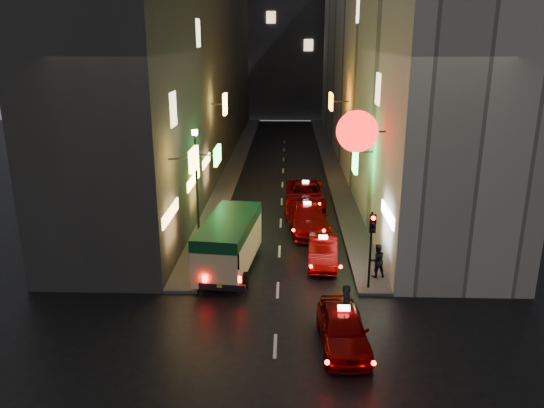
# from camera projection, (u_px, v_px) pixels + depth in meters

# --- Properties ---
(building_left) EXTENTS (7.43, 52.00, 18.00)m
(building_left) POSITION_uv_depth(u_px,v_px,m) (191.00, 60.00, 45.38)
(building_left) COLOR #363431
(building_left) RESTS_ON ground
(building_right) EXTENTS (8.33, 52.00, 18.00)m
(building_right) POSITION_uv_depth(u_px,v_px,m) (378.00, 60.00, 44.91)
(building_right) COLOR beige
(building_right) RESTS_ON ground
(building_far) EXTENTS (30.00, 10.00, 22.00)m
(building_far) POSITION_uv_depth(u_px,v_px,m) (286.00, 37.00, 75.12)
(building_far) COLOR #37363C
(building_far) RESTS_ON ground
(sidewalk_left) EXTENTS (1.50, 52.00, 0.15)m
(sidewalk_left) POSITION_uv_depth(u_px,v_px,m) (237.00, 162.00, 47.91)
(sidewalk_left) COLOR #4B4846
(sidewalk_left) RESTS_ON ground
(sidewalk_right) EXTENTS (1.50, 52.00, 0.15)m
(sidewalk_right) POSITION_uv_depth(u_px,v_px,m) (331.00, 162.00, 47.66)
(sidewalk_right) COLOR #4B4846
(sidewalk_right) RESTS_ON ground
(minibus) EXTENTS (2.79, 6.21, 2.58)m
(minibus) POSITION_uv_depth(u_px,v_px,m) (229.00, 238.00, 25.05)
(minibus) COLOR beige
(minibus) RESTS_ON ground
(taxi_near) EXTENTS (2.37, 5.29, 1.82)m
(taxi_near) POSITION_uv_depth(u_px,v_px,m) (343.00, 325.00, 18.96)
(taxi_near) COLOR #760101
(taxi_near) RESTS_ON ground
(taxi_second) EXTENTS (2.22, 4.87, 1.69)m
(taxi_second) POSITION_uv_depth(u_px,v_px,m) (323.00, 249.00, 26.04)
(taxi_second) COLOR #760101
(taxi_second) RESTS_ON ground
(taxi_third) EXTENTS (3.05, 5.97, 1.99)m
(taxi_third) POSITION_uv_depth(u_px,v_px,m) (307.00, 215.00, 30.60)
(taxi_third) COLOR #760101
(taxi_third) RESTS_ON ground
(taxi_far) EXTENTS (2.40, 5.75, 1.99)m
(taxi_far) POSITION_uv_depth(u_px,v_px,m) (305.00, 193.00, 35.18)
(taxi_far) COLOR #760101
(taxi_far) RESTS_ON ground
(pedestrian_crossing) EXTENTS (0.51, 0.74, 2.13)m
(pedestrian_crossing) POSITION_uv_depth(u_px,v_px,m) (347.00, 305.00, 19.93)
(pedestrian_crossing) COLOR black
(pedestrian_crossing) RESTS_ON ground
(pedestrian_sidewalk) EXTENTS (0.76, 0.58, 1.81)m
(pedestrian_sidewalk) POSITION_uv_depth(u_px,v_px,m) (377.00, 258.00, 24.20)
(pedestrian_sidewalk) COLOR black
(pedestrian_sidewalk) RESTS_ON sidewalk_right
(traffic_light) EXTENTS (0.26, 0.43, 3.50)m
(traffic_light) POSITION_uv_depth(u_px,v_px,m) (372.00, 234.00, 22.51)
(traffic_light) COLOR black
(traffic_light) RESTS_ON sidewalk_right
(lamp_post) EXTENTS (0.28, 0.28, 6.22)m
(lamp_post) POSITION_uv_depth(u_px,v_px,m) (197.00, 182.00, 26.77)
(lamp_post) COLOR black
(lamp_post) RESTS_ON sidewalk_left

